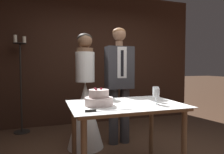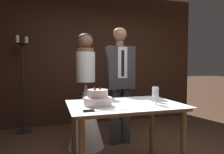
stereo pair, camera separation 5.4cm
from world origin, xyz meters
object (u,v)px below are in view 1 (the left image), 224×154
(cake_knife, at_px, (100,110))
(wine_glass_middle, at_px, (156,92))
(bride, at_px, (85,106))
(cake_table, at_px, (125,113))
(tiered_cake, at_px, (99,99))
(candle_stand, at_px, (21,88))
(groom, at_px, (119,79))
(wine_glass_near, at_px, (156,93))

(cake_knife, relative_size, wine_glass_middle, 2.59)
(cake_knife, bearing_deg, bride, 87.19)
(cake_table, height_order, tiered_cake, tiered_cake)
(tiered_cake, relative_size, wine_glass_middle, 1.71)
(cake_knife, distance_m, candle_stand, 2.43)
(groom, bearing_deg, wine_glass_middle, -83.56)
(cake_knife, relative_size, wine_glass_near, 2.58)
(cake_knife, bearing_deg, groom, 64.11)
(candle_stand, bearing_deg, wine_glass_middle, -50.14)
(cake_table, bearing_deg, groom, 73.76)
(wine_glass_middle, bearing_deg, groom, 96.44)
(cake_table, xyz_separation_m, cake_knife, (-0.36, -0.29, 0.11))
(wine_glass_near, relative_size, bride, 0.10)
(wine_glass_near, relative_size, groom, 0.10)
(cake_table, distance_m, wine_glass_middle, 0.43)
(cake_table, distance_m, bride, 0.97)
(cake_table, xyz_separation_m, wine_glass_middle, (0.37, -0.01, 0.22))
(wine_glass_near, distance_m, bride, 1.25)
(cake_knife, xyz_separation_m, candle_stand, (-0.91, 2.26, 0.01))
(bride, bearing_deg, cake_table, -73.77)
(tiered_cake, height_order, groom, groom)
(tiered_cake, distance_m, wine_glass_near, 0.61)
(cake_knife, relative_size, candle_stand, 0.25)
(groom, xyz_separation_m, candle_stand, (-1.54, 1.04, -0.19))
(wine_glass_middle, bearing_deg, wine_glass_near, -117.95)
(cake_table, distance_m, candle_stand, 2.34)
(tiered_cake, bearing_deg, groom, 58.95)
(wine_glass_middle, height_order, candle_stand, candle_stand)
(cake_knife, distance_m, bride, 1.24)
(tiered_cake, xyz_separation_m, bride, (0.03, 0.95, -0.25))
(candle_stand, bearing_deg, groom, -34.01)
(tiered_cake, bearing_deg, candle_stand, 116.01)
(tiered_cake, relative_size, candle_stand, 0.16)
(wine_glass_near, xyz_separation_m, wine_glass_middle, (0.08, 0.15, -0.00))
(groom, relative_size, candle_stand, 1.02)
(cake_knife, xyz_separation_m, wine_glass_near, (0.66, 0.14, 0.11))
(bride, xyz_separation_m, groom, (0.54, -0.00, 0.39))
(cake_table, distance_m, cake_knife, 0.48)
(wine_glass_near, bearing_deg, tiered_cake, 167.87)
(groom, bearing_deg, cake_knife, -117.27)
(wine_glass_near, bearing_deg, cake_table, 153.18)
(tiered_cake, height_order, cake_knife, tiered_cake)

